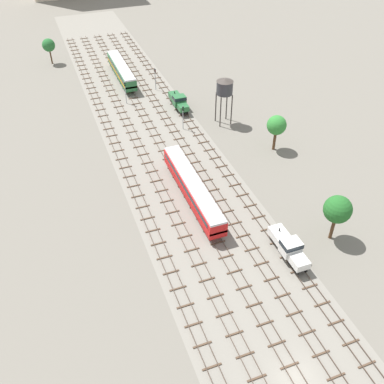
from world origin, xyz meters
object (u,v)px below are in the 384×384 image
object	(u,v)px
water_tower	(225,87)
signal_post_mid	(155,77)
signal_post_nearest	(125,90)
shunter_loco_centre_right_mid	(179,101)
signal_post_near	(183,115)
diesel_railcar_centre_left_midfar	(121,70)
shunter_loco_centre_right_nearest	(289,246)
passenger_coach_centre_left_near	(193,188)

from	to	relation	value
water_tower	signal_post_mid	bearing A→B (deg)	113.79
signal_post_nearest	signal_post_mid	xyz separation A→B (m)	(8.45, 4.48, 0.11)
shunter_loco_centre_right_mid	signal_post_near	distance (m)	9.22
diesel_railcar_centre_left_midfar	signal_post_near	world-z (taller)	signal_post_near
diesel_railcar_centre_left_midfar	signal_post_mid	bearing A→B (deg)	-54.20
shunter_loco_centre_right_nearest	passenger_coach_centre_left_near	world-z (taller)	passenger_coach_centre_left_near
shunter_loco_centre_right_nearest	shunter_loco_centre_right_mid	world-z (taller)	same
diesel_railcar_centre_left_midfar	signal_post_mid	xyz separation A→B (m)	(6.33, -8.79, 0.91)
signal_post_nearest	signal_post_near	distance (m)	17.67
shunter_loco_centre_right_mid	signal_post_mid	world-z (taller)	signal_post_mid
shunter_loco_centre_right_mid	diesel_railcar_centre_left_midfar	xyz separation A→B (m)	(-8.45, 19.93, 0.59)
shunter_loco_centre_right_mid	signal_post_near	size ratio (longest dim) A/B	1.57
passenger_coach_centre_left_near	shunter_loco_centre_right_mid	world-z (taller)	passenger_coach_centre_left_near
passenger_coach_centre_left_near	shunter_loco_centre_right_mid	distance (m)	32.52
shunter_loco_centre_right_nearest	signal_post_near	distance (m)	39.47
shunter_loco_centre_right_nearest	signal_post_near	size ratio (longest dim) A/B	1.57
signal_post_nearest	diesel_railcar_centre_left_midfar	bearing A→B (deg)	80.96
water_tower	signal_post_near	distance (m)	10.20
shunter_loco_centre_right_nearest	signal_post_nearest	distance (m)	55.93
signal_post_nearest	passenger_coach_centre_left_near	bearing A→B (deg)	-86.82
water_tower	signal_post_near	size ratio (longest dim) A/B	1.86
passenger_coach_centre_left_near	water_tower	distance (m)	27.51
shunter_loco_centre_right_mid	water_tower	xyz separation A→B (m)	(6.89, -9.26, 6.21)
shunter_loco_centre_right_nearest	diesel_railcar_centre_left_midfar	world-z (taller)	diesel_railcar_centre_left_midfar
shunter_loco_centre_right_nearest	signal_post_nearest	size ratio (longest dim) A/B	1.58
signal_post_mid	shunter_loco_centre_right_mid	bearing A→B (deg)	-79.27
diesel_railcar_centre_left_midfar	shunter_loco_centre_right_nearest	bearing A→B (deg)	-82.94
shunter_loco_centre_right_nearest	water_tower	distance (m)	40.07
shunter_loco_centre_right_nearest	signal_post_mid	size ratio (longest dim) A/B	1.53
diesel_railcar_centre_left_midfar	signal_post_nearest	bearing A→B (deg)	-99.04
water_tower	signal_post_nearest	distance (m)	24.10
diesel_railcar_centre_left_midfar	water_tower	xyz separation A→B (m)	(15.33, -29.19, 5.62)
passenger_coach_centre_left_near	diesel_railcar_centre_left_midfar	xyz separation A→B (m)	(0.00, 51.33, -0.02)
signal_post_mid	water_tower	bearing A→B (deg)	-66.21
shunter_loco_centre_right_mid	signal_post_near	xyz separation A→B (m)	(-2.11, -8.86, 1.41)
shunter_loco_centre_right_nearest	shunter_loco_centre_right_mid	distance (m)	48.25
signal_post_nearest	signal_post_mid	world-z (taller)	signal_post_mid
signal_post_nearest	signal_post_near	world-z (taller)	signal_post_near
shunter_loco_centre_right_nearest	signal_post_nearest	xyz separation A→B (m)	(-10.56, 54.91, 1.39)
water_tower	diesel_railcar_centre_left_midfar	bearing A→B (deg)	117.71
signal_post_near	signal_post_nearest	bearing A→B (deg)	118.55
shunter_loco_centre_right_mid	diesel_railcar_centre_left_midfar	bearing A→B (deg)	112.97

